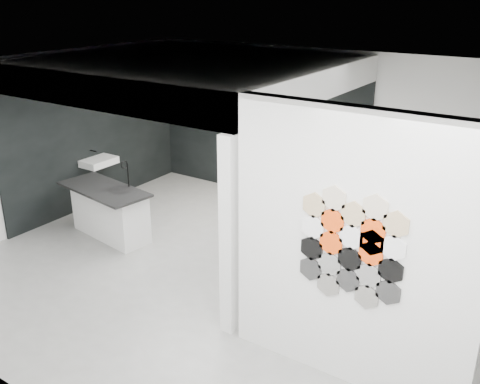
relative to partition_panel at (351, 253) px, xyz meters
name	(u,v)px	position (x,y,z in m)	size (l,w,h in m)	color
floor	(222,274)	(-2.23, 1.00, -1.40)	(7.00, 6.00, 0.01)	gray
partition_panel	(351,253)	(0.00, 0.00, 0.00)	(2.45, 0.15, 2.80)	silver
bay_clad_back	(257,133)	(-3.52, 3.97, -0.22)	(4.40, 0.04, 2.35)	black
bay_clad_left	(97,140)	(-5.70, 2.00, -0.22)	(0.04, 4.00, 2.35)	black
bulkhead	(188,72)	(-3.52, 2.00, 1.15)	(4.40, 4.00, 0.40)	silver
corner_column	(229,238)	(-1.41, 0.00, -0.22)	(0.16, 0.16, 2.35)	silver
fascia_beam	(89,92)	(-3.52, 0.08, 1.15)	(4.40, 0.16, 0.40)	silver
wall_basin	(99,162)	(-5.46, 1.80, -0.55)	(0.40, 0.60, 0.12)	silver
display_shelf	(259,129)	(-3.43, 3.87, -0.10)	(3.00, 0.15, 0.04)	black
kitchen_island	(110,211)	(-4.42, 1.02, -0.97)	(1.66, 0.92, 1.27)	silver
stockpot	(202,114)	(-4.74, 3.87, 0.00)	(0.20, 0.20, 0.16)	black
kettle	(316,132)	(-2.26, 3.87, 0.00)	(0.20, 0.20, 0.17)	black
glass_bowl	(326,136)	(-2.08, 3.87, -0.04)	(0.12, 0.12, 0.09)	gray
glass_vase	(326,135)	(-2.08, 3.87, -0.02)	(0.09, 0.09, 0.12)	gray
bottle_dark	(247,122)	(-3.68, 3.87, -0.01)	(0.05, 0.05, 0.14)	black
utensil_cup	(221,119)	(-4.28, 3.87, -0.02)	(0.09, 0.09, 0.11)	black
hex_tile_cluster	(351,248)	(0.03, -0.09, 0.10)	(1.04, 0.02, 1.16)	#2D2D2D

